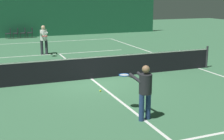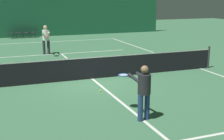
{
  "view_description": "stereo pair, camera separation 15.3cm",
  "coord_description": "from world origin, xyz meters",
  "views": [
    {
      "loc": [
        -3.89,
        -12.26,
        3.41
      ],
      "look_at": [
        0.01,
        -2.38,
        0.91
      ],
      "focal_mm": 50.0,
      "sensor_mm": 36.0,
      "label": 1
    },
    {
      "loc": [
        -3.75,
        -12.32,
        3.41
      ],
      "look_at": [
        0.01,
        -2.38,
        0.91
      ],
      "focal_mm": 50.0,
      "sensor_mm": 36.0,
      "label": 2
    }
  ],
  "objects": [
    {
      "name": "court_line_centre",
      "position": [
        0.0,
        0.0,
        0.0
      ],
      "size": [
        0.1,
        12.8,
        0.0
      ],
      "color": "white",
      "rests_on": "ground"
    },
    {
      "name": "player_near",
      "position": [
        0.01,
        -4.83,
        0.92
      ],
      "size": [
        0.65,
        1.36,
        1.58
      ],
      "rotation": [
        0.0,
        0.0,
        1.81
      ],
      "color": "navy",
      "rests_on": "ground"
    },
    {
      "name": "court_line_service_far",
      "position": [
        0.0,
        6.4,
        0.0
      ],
      "size": [
        8.25,
        0.1,
        0.0
      ],
      "color": "white",
      "rests_on": "ground"
    },
    {
      "name": "player_far",
      "position": [
        -0.88,
        6.53,
        1.02
      ],
      "size": [
        0.5,
        1.41,
        1.75
      ],
      "rotation": [
        0.0,
        0.0,
        -1.66
      ],
      "color": "#2D2D38",
      "rests_on": "ground"
    },
    {
      "name": "backdrop_curtain",
      "position": [
        0.0,
        15.61,
        1.99
      ],
      "size": [
        23.0,
        0.12,
        3.99
      ],
      "color": "#1E5B3D",
      "rests_on": "ground"
    },
    {
      "name": "ground_plane",
      "position": [
        0.0,
        0.0,
        0.0
      ],
      "size": [
        60.0,
        60.0,
        0.0
      ],
      "primitive_type": "plane",
      "color": "#3D704C"
    },
    {
      "name": "courtside_chair_1",
      "position": [
        -1.77,
        15.06,
        0.49
      ],
      "size": [
        0.44,
        0.44,
        0.84
      ],
      "rotation": [
        0.0,
        0.0,
        -1.57
      ],
      "color": "#2D2D2D",
      "rests_on": "ground"
    },
    {
      "name": "court_line_sideline_right",
      "position": [
        5.5,
        0.0,
        0.0
      ],
      "size": [
        0.1,
        23.8,
        0.0
      ],
      "color": "white",
      "rests_on": "ground"
    },
    {
      "name": "courtside_chair_0",
      "position": [
        -2.36,
        15.06,
        0.49
      ],
      "size": [
        0.44,
        0.44,
        0.84
      ],
      "rotation": [
        0.0,
        0.0,
        -1.57
      ],
      "color": "#2D2D2D",
      "rests_on": "ground"
    },
    {
      "name": "courtside_chair_2",
      "position": [
        -1.17,
        15.06,
        0.49
      ],
      "size": [
        0.44,
        0.44,
        0.84
      ],
      "rotation": [
        0.0,
        0.0,
        -1.57
      ],
      "color": "#2D2D2D",
      "rests_on": "ground"
    },
    {
      "name": "tennis_ball",
      "position": [
        -0.26,
        -1.88,
        0.03
      ],
      "size": [
        0.07,
        0.07,
        0.07
      ],
      "color": "#D1DB33",
      "rests_on": "ground"
    },
    {
      "name": "court_line_baseline_far",
      "position": [
        0.0,
        11.9,
        0.0
      ],
      "size": [
        11.0,
        0.1,
        0.0
      ],
      "color": "white",
      "rests_on": "ground"
    },
    {
      "name": "tennis_net",
      "position": [
        0.0,
        0.0,
        0.51
      ],
      "size": [
        12.0,
        0.1,
        1.07
      ],
      "color": "black",
      "rests_on": "ground"
    },
    {
      "name": "courtside_chair_3",
      "position": [
        -0.58,
        15.06,
        0.49
      ],
      "size": [
        0.44,
        0.44,
        0.84
      ],
      "rotation": [
        0.0,
        0.0,
        -1.57
      ],
      "color": "#2D2D2D",
      "rests_on": "ground"
    }
  ]
}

